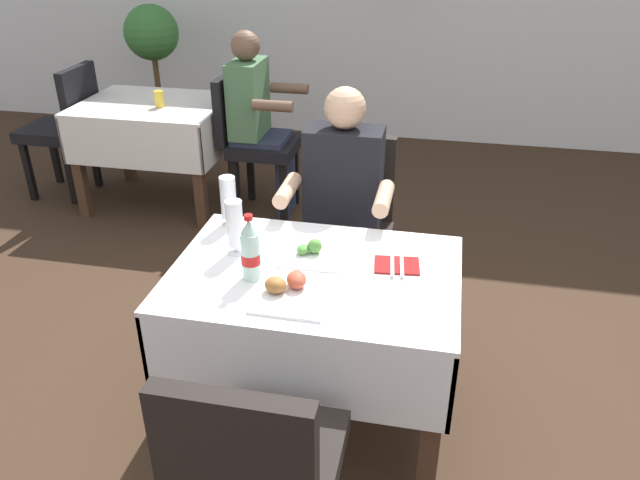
{
  "coord_description": "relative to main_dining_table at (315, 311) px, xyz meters",
  "views": [
    {
      "loc": [
        0.41,
        -1.88,
        1.97
      ],
      "look_at": [
        -0.02,
        0.18,
        0.83
      ],
      "focal_mm": 35.04,
      "sensor_mm": 36.0,
      "label": 1
    }
  ],
  "objects": [
    {
      "name": "main_dining_table",
      "position": [
        0.0,
        0.0,
        0.0
      ],
      "size": [
        1.09,
        0.78,
        0.75
      ],
      "color": "white",
      "rests_on": "ground"
    },
    {
      "name": "beer_glass_middle",
      "position": [
        -0.44,
        0.31,
        0.29
      ],
      "size": [
        0.07,
        0.07,
        0.22
      ],
      "color": "white",
      "rests_on": "main_dining_table"
    },
    {
      "name": "ground_plane",
      "position": [
        0.02,
        -0.08,
        -0.57
      ],
      "size": [
        11.0,
        11.0,
        0.0
      ],
      "primitive_type": "plane",
      "color": "#382619"
    },
    {
      "name": "chair_near_camera_side",
      "position": [
        -0.0,
        -0.78,
        -0.01
      ],
      "size": [
        0.44,
        0.5,
        0.97
      ],
      "color": "black",
      "rests_on": "ground"
    },
    {
      "name": "background_table_tumbler",
      "position": [
        -1.48,
        1.89,
        0.24
      ],
      "size": [
        0.06,
        0.06,
        0.11
      ],
      "primitive_type": "cylinder",
      "color": "gold",
      "rests_on": "background_dining_table"
    },
    {
      "name": "cola_bottle_primary",
      "position": [
        -0.22,
        -0.09,
        0.29
      ],
      "size": [
        0.07,
        0.07,
        0.26
      ],
      "color": "silver",
      "rests_on": "main_dining_table"
    },
    {
      "name": "plate_near_camera",
      "position": [
        -0.05,
        -0.18,
        0.2
      ],
      "size": [
        0.26,
        0.26,
        0.07
      ],
      "color": "white",
      "rests_on": "main_dining_table"
    },
    {
      "name": "background_chair_right",
      "position": [
        -0.87,
        1.97,
        -0.01
      ],
      "size": [
        0.5,
        0.44,
        0.97
      ],
      "color": "black",
      "rests_on": "ground"
    },
    {
      "name": "background_dining_table",
      "position": [
        -1.58,
        1.97,
        -0.0
      ],
      "size": [
        1.0,
        0.79,
        0.75
      ],
      "color": "white",
      "rests_on": "ground"
    },
    {
      "name": "potted_plant_corner",
      "position": [
        -2.13,
        3.2,
        0.18
      ],
      "size": [
        0.47,
        0.47,
        1.22
      ],
      "color": "brown",
      "rests_on": "ground"
    },
    {
      "name": "plate_far_diner",
      "position": [
        -0.03,
        0.12,
        0.2
      ],
      "size": [
        0.24,
        0.24,
        0.07
      ],
      "color": "white",
      "rests_on": "main_dining_table"
    },
    {
      "name": "background_patron",
      "position": [
        -0.82,
        1.97,
        0.14
      ],
      "size": [
        0.46,
        0.5,
        1.26
      ],
      "color": "#282D42",
      "rests_on": "ground"
    },
    {
      "name": "napkin_cutlery_set",
      "position": [
        0.3,
        0.1,
        0.19
      ],
      "size": [
        0.18,
        0.19,
        0.01
      ],
      "color": "maroon",
      "rests_on": "main_dining_table"
    },
    {
      "name": "seated_diner_far",
      "position": [
        -0.02,
        0.67,
        0.14
      ],
      "size": [
        0.5,
        0.46,
        1.26
      ],
      "color": "#282D42",
      "rests_on": "ground"
    },
    {
      "name": "chair_far_diner_seat",
      "position": [
        -0.0,
        0.78,
        -0.01
      ],
      "size": [
        0.44,
        0.5,
        0.97
      ],
      "color": "black",
      "rests_on": "ground"
    },
    {
      "name": "beer_glass_left",
      "position": [
        -0.33,
        0.08,
        0.3
      ],
      "size": [
        0.07,
        0.07,
        0.22
      ],
      "color": "white",
      "rests_on": "main_dining_table"
    },
    {
      "name": "background_chair_left",
      "position": [
        -2.29,
        1.97,
        -0.01
      ],
      "size": [
        0.5,
        0.44,
        0.97
      ],
      "color": "black",
      "rests_on": "ground"
    }
  ]
}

